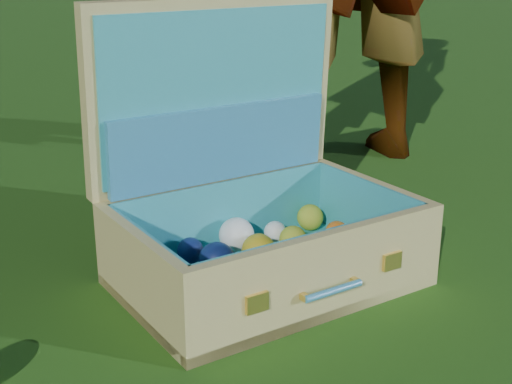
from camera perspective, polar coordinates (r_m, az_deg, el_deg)
name	(u,v)px	position (r m, az deg, el deg)	size (l,w,h in m)	color
ground	(322,313)	(1.44, 5.32, -9.63)	(60.00, 60.00, 0.00)	#215114
suitcase	(249,203)	(1.53, -0.59, -0.86)	(0.70, 0.59, 0.59)	#D2C071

